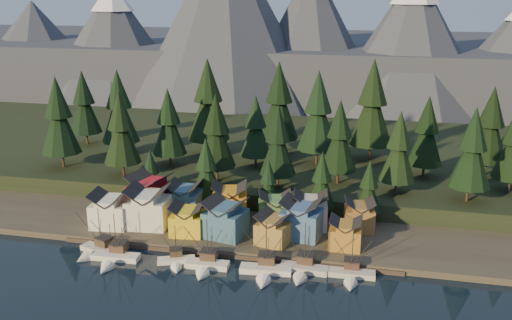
% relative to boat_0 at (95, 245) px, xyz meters
% --- Properties ---
extents(ground, '(500.00, 500.00, 0.00)m').
position_rel_boat_0_xyz_m(ground, '(29.68, -9.98, -2.33)').
color(ground, black).
rests_on(ground, ground).
extents(shore_strip, '(400.00, 50.00, 1.50)m').
position_rel_boat_0_xyz_m(shore_strip, '(29.68, 30.02, -1.58)').
color(shore_strip, '#3A342A').
rests_on(shore_strip, ground).
extents(hillside, '(420.00, 100.00, 6.00)m').
position_rel_boat_0_xyz_m(hillside, '(29.68, 80.02, 0.67)').
color(hillside, black).
rests_on(hillside, ground).
extents(dock, '(80.00, 4.00, 1.00)m').
position_rel_boat_0_xyz_m(dock, '(29.68, 6.52, -1.83)').
color(dock, '#453931').
rests_on(dock, ground).
extents(mountain_ridge, '(560.00, 190.00, 90.00)m').
position_rel_boat_0_xyz_m(mountain_ridge, '(25.49, 203.61, 23.72)').
color(mountain_ridge, '#434B57').
rests_on(mountain_ridge, ground).
extents(boat_0, '(10.25, 10.82, 11.96)m').
position_rel_boat_0_xyz_m(boat_0, '(0.00, 0.00, 0.00)').
color(boat_0, beige).
rests_on(boat_0, ground).
extents(boat_1, '(11.40, 12.35, 12.24)m').
position_rel_boat_0_xyz_m(boat_1, '(5.68, -2.62, -0.09)').
color(boat_1, white).
rests_on(boat_1, ground).
extents(boat_2, '(8.99, 9.38, 9.79)m').
position_rel_boat_0_xyz_m(boat_2, '(19.93, -0.64, -0.50)').
color(boat_2, white).
rests_on(boat_2, ground).
extents(boat_3, '(9.98, 10.81, 12.27)m').
position_rel_boat_0_xyz_m(boat_3, '(27.15, -1.60, 0.07)').
color(boat_3, white).
rests_on(boat_3, ground).
extents(boat_4, '(11.76, 12.64, 12.64)m').
position_rel_boat_0_xyz_m(boat_4, '(40.34, -1.27, -0.01)').
color(boat_4, white).
rests_on(boat_4, ground).
extents(boat_5, '(10.98, 11.83, 12.30)m').
position_rel_boat_0_xyz_m(boat_5, '(48.18, 1.08, -0.02)').
color(boat_5, beige).
rests_on(boat_5, ground).
extents(boat_6, '(10.47, 11.36, 11.36)m').
position_rel_boat_0_xyz_m(boat_6, '(58.48, 1.18, -0.25)').
color(boat_6, beige).
rests_on(boat_6, ground).
extents(house_front_0, '(9.86, 9.42, 9.01)m').
position_rel_boat_0_xyz_m(house_front_0, '(-2.26, 12.84, 3.90)').
color(house_front_0, white).
rests_on(house_front_0, shore_strip).
extents(house_front_1, '(10.72, 10.35, 10.33)m').
position_rel_boat_0_xyz_m(house_front_1, '(7.08, 14.99, 4.59)').
color(house_front_1, silver).
rests_on(house_front_1, shore_strip).
extents(house_front_2, '(8.52, 8.57, 7.63)m').
position_rel_boat_0_xyz_m(house_front_2, '(18.18, 12.60, 3.18)').
color(house_front_2, yellow).
rests_on(house_front_2, shore_strip).
extents(house_front_3, '(10.70, 10.36, 9.33)m').
position_rel_boat_0_xyz_m(house_front_3, '(27.58, 13.16, 4.07)').
color(house_front_3, '#335E7A').
rests_on(house_front_3, shore_strip).
extents(house_front_4, '(8.85, 9.28, 7.45)m').
position_rel_boat_0_xyz_m(house_front_4, '(39.69, 11.93, 3.08)').
color(house_front_4, olive).
rests_on(house_front_4, shore_strip).
extents(house_front_5, '(10.14, 9.43, 9.60)m').
position_rel_boat_0_xyz_m(house_front_5, '(45.43, 16.65, 4.21)').
color(house_front_5, '#3D6190').
rests_on(house_front_5, shore_strip).
extents(house_front_6, '(7.29, 6.90, 7.24)m').
position_rel_boat_0_xyz_m(house_front_6, '(56.25, 12.98, 2.97)').
color(house_front_6, '#A5752A').
rests_on(house_front_6, shore_strip).
extents(house_back_0, '(11.69, 11.40, 10.65)m').
position_rel_boat_0_xyz_m(house_back_0, '(3.95, 23.36, 4.76)').
color(house_back_0, '#A41926').
rests_on(house_back_0, shore_strip).
extents(house_back_1, '(8.33, 8.43, 9.13)m').
position_rel_boat_0_xyz_m(house_back_1, '(13.65, 23.57, 3.96)').
color(house_back_1, '#366081').
rests_on(house_back_1, shore_strip).
extents(house_back_2, '(10.35, 9.80, 9.40)m').
position_rel_boat_0_xyz_m(house_back_2, '(25.60, 24.42, 4.10)').
color(house_back_2, orange).
rests_on(house_back_2, shore_strip).
extents(house_back_3, '(9.77, 9.12, 8.33)m').
position_rel_boat_0_xyz_m(house_back_3, '(37.90, 23.00, 3.54)').
color(house_back_3, '#558045').
rests_on(house_back_3, shore_strip).
extents(house_back_4, '(9.28, 9.00, 9.04)m').
position_rel_boat_0_xyz_m(house_back_4, '(46.85, 23.05, 3.91)').
color(house_back_4, beige).
rests_on(house_back_4, shore_strip).
extents(house_back_5, '(8.10, 8.17, 7.94)m').
position_rel_boat_0_xyz_m(house_back_5, '(58.87, 23.87, 3.33)').
color(house_back_5, olive).
rests_on(house_back_5, shore_strip).
extents(tree_hill_0, '(12.10, 12.10, 28.18)m').
position_rel_boat_0_xyz_m(tree_hill_0, '(-32.32, 42.02, 19.07)').
color(tree_hill_0, '#332319').
rests_on(tree_hill_0, hillside).
extents(tree_hill_1, '(12.22, 12.22, 28.46)m').
position_rel_boat_0_xyz_m(tree_hill_1, '(-20.32, 58.02, 19.23)').
color(tree_hill_1, '#332319').
rests_on(tree_hill_1, hillside).
extents(tree_hill_2, '(10.85, 10.85, 25.27)m').
position_rel_boat_0_xyz_m(tree_hill_2, '(-10.32, 38.02, 17.48)').
color(tree_hill_2, '#332319').
rests_on(tree_hill_2, hillside).
extents(tree_hill_3, '(10.51, 10.51, 24.48)m').
position_rel_boat_0_xyz_m(tree_hill_3, '(-0.32, 50.02, 17.05)').
color(tree_hill_3, '#332319').
rests_on(tree_hill_3, hillside).
extents(tree_hill_4, '(13.72, 13.72, 31.96)m').
position_rel_boat_0_xyz_m(tree_hill_4, '(7.68, 65.02, 21.14)').
color(tree_hill_4, '#332319').
rests_on(tree_hill_4, hillside).
extents(tree_hill_5, '(10.90, 10.90, 25.39)m').
position_rel_boat_0_xyz_m(tree_hill_5, '(17.68, 40.02, 17.54)').
color(tree_hill_5, '#332319').
rests_on(tree_hill_5, hillside).
extents(tree_hill_6, '(9.69, 9.69, 22.57)m').
position_rel_boat_0_xyz_m(tree_hill_6, '(25.68, 55.02, 16.00)').
color(tree_hill_6, '#332319').
rests_on(tree_hill_6, hillside).
extents(tree_hill_7, '(10.10, 10.10, 23.52)m').
position_rel_boat_0_xyz_m(tree_hill_7, '(35.68, 38.02, 16.52)').
color(tree_hill_7, '#332319').
rests_on(tree_hill_7, hillside).
extents(tree_hill_8, '(12.71, 12.71, 29.60)m').
position_rel_boat_0_xyz_m(tree_hill_8, '(43.68, 62.02, 19.85)').
color(tree_hill_8, '#332319').
rests_on(tree_hill_8, hillside).
extents(tree_hill_9, '(10.37, 10.37, 24.16)m').
position_rel_boat_0_xyz_m(tree_hill_9, '(51.68, 45.02, 16.87)').
color(tree_hill_9, '#332319').
rests_on(tree_hill_9, hillside).
extents(tree_hill_10, '(13.97, 13.97, 32.55)m').
position_rel_boat_0_xyz_m(tree_hill_10, '(59.68, 70.02, 21.47)').
color(tree_hill_10, '#332319').
rests_on(tree_hill_10, hillside).
extents(tree_hill_11, '(9.81, 9.81, 22.85)m').
position_rel_boat_0_xyz_m(tree_hill_11, '(67.68, 40.02, 16.15)').
color(tree_hill_11, '#332319').
rests_on(tree_hill_11, hillside).
extents(tree_hill_12, '(10.41, 10.41, 24.24)m').
position_rel_boat_0_xyz_m(tree_hill_12, '(75.68, 56.02, 16.92)').
color(tree_hill_12, '#332319').
rests_on(tree_hill_12, hillside).
extents(tree_hill_13, '(10.74, 10.74, 25.01)m').
position_rel_boat_0_xyz_m(tree_hill_13, '(85.68, 38.02, 17.34)').
color(tree_hill_13, '#332319').
rests_on(tree_hill_13, hillside).
extents(tree_hill_14, '(11.38, 11.38, 26.52)m').
position_rel_boat_0_xyz_m(tree_hill_14, '(93.68, 62.02, 18.16)').
color(tree_hill_14, '#332319').
rests_on(tree_hill_14, hillside).
extents(tree_hill_15, '(13.16, 13.16, 30.66)m').
position_rel_boat_0_xyz_m(tree_hill_15, '(29.68, 72.02, 20.43)').
color(tree_hill_15, '#332319').
rests_on(tree_hill_15, hillside).
extents(tree_hill_16, '(11.23, 11.23, 26.15)m').
position_rel_boat_0_xyz_m(tree_hill_16, '(-38.32, 68.02, 17.96)').
color(tree_hill_16, '#332319').
rests_on(tree_hill_16, hillside).
extents(tree_shore_0, '(6.66, 6.66, 15.51)m').
position_rel_boat_0_xyz_m(tree_shore_0, '(1.68, 30.02, 7.63)').
color(tree_shore_0, '#332319').
rests_on(tree_shore_0, shore_strip).
extents(tree_shore_1, '(8.49, 8.49, 19.77)m').
position_rel_boat_0_xyz_m(tree_shore_1, '(17.68, 30.02, 9.97)').
color(tree_shore_1, '#332319').
rests_on(tree_shore_1, shore_strip).
extents(tree_shore_2, '(6.45, 6.45, 15.03)m').
position_rel_boat_0_xyz_m(tree_shore_2, '(34.68, 30.02, 7.37)').
color(tree_shore_2, '#332319').
rests_on(tree_shore_2, shore_strip).
extents(tree_shore_3, '(7.70, 7.70, 17.94)m').
position_rel_boat_0_xyz_m(tree_shore_3, '(48.68, 30.02, 8.97)').
color(tree_shore_3, '#332319').
rests_on(tree_shore_3, shore_strip).
extents(tree_shore_4, '(7.06, 7.06, 16.45)m').
position_rel_boat_0_xyz_m(tree_shore_4, '(60.68, 30.02, 8.15)').
color(tree_shore_4, '#332319').
rests_on(tree_shore_4, shore_strip).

